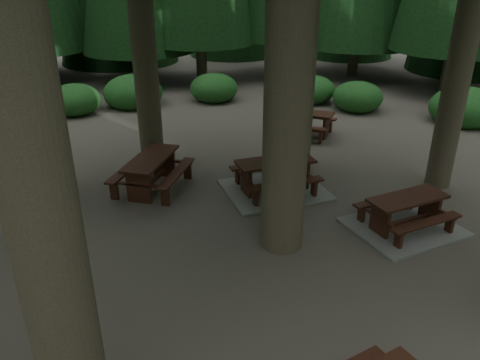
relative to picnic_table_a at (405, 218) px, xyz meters
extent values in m
plane|color=#504941|center=(-3.52, -0.21, -0.25)|extent=(80.00, 80.00, 0.00)
cube|color=gray|center=(0.00, 0.00, -0.22)|extent=(2.53, 2.25, 0.05)
cube|color=#361710|center=(0.00, 0.00, 0.47)|extent=(1.82, 1.03, 0.06)
cube|color=#361710|center=(-0.13, 0.56, 0.18)|extent=(1.72, 0.61, 0.05)
cube|color=#361710|center=(0.13, -0.56, 0.18)|extent=(1.72, 0.61, 0.05)
cube|color=#361710|center=(-0.67, -0.15, 0.10)|extent=(0.19, 0.53, 0.68)
cube|color=#361710|center=(-0.67, -0.15, 0.15)|extent=(0.38, 1.36, 0.06)
cube|color=#361710|center=(0.67, 0.15, 0.10)|extent=(0.19, 0.53, 0.68)
cube|color=#361710|center=(0.67, 0.15, 0.15)|extent=(0.38, 1.36, 0.06)
cube|color=#361710|center=(0.00, 0.00, -0.08)|extent=(1.41, 0.39, 0.08)
cube|color=#361710|center=(-5.11, 3.12, 0.56)|extent=(1.53, 2.07, 0.06)
cube|color=#361710|center=(-5.69, 3.40, 0.24)|extent=(1.10, 1.86, 0.05)
cube|color=#361710|center=(-4.53, 2.83, 0.24)|extent=(1.10, 1.86, 0.05)
cube|color=#361710|center=(-5.45, 2.42, 0.14)|extent=(0.57, 0.34, 0.78)
cube|color=#361710|center=(-5.45, 2.42, 0.21)|extent=(1.44, 0.76, 0.06)
cube|color=#361710|center=(-4.77, 3.82, 0.14)|extent=(0.57, 0.34, 0.78)
cube|color=#361710|center=(-4.77, 3.82, 0.21)|extent=(1.44, 0.76, 0.06)
cube|color=#361710|center=(-5.11, 3.12, -0.05)|extent=(0.79, 1.49, 0.09)
cube|color=gray|center=(-2.17, 2.33, -0.22)|extent=(2.63, 2.26, 0.05)
cube|color=#361710|center=(-2.17, 2.33, 0.54)|extent=(1.96, 0.95, 0.06)
cube|color=#361710|center=(-2.25, 2.95, 0.22)|extent=(1.90, 0.49, 0.05)
cube|color=#361710|center=(-2.10, 1.71, 0.22)|extent=(1.90, 0.49, 0.05)
cube|color=#361710|center=(-2.92, 2.24, 0.13)|extent=(0.15, 0.58, 0.75)
cube|color=#361710|center=(-2.92, 2.24, 0.19)|extent=(0.27, 1.51, 0.06)
cube|color=#361710|center=(-1.43, 2.42, 0.13)|extent=(0.15, 0.58, 0.75)
cube|color=#361710|center=(-1.43, 2.42, 0.19)|extent=(0.27, 1.51, 0.06)
cube|color=#361710|center=(-2.17, 2.33, -0.06)|extent=(1.57, 0.27, 0.08)
cube|color=#361710|center=(-0.04, 6.18, 0.50)|extent=(1.86, 1.64, 0.06)
cube|color=#361710|center=(0.32, 6.66, 0.20)|extent=(1.59, 1.28, 0.05)
cube|color=#361710|center=(-0.40, 5.70, 0.20)|extent=(1.59, 1.28, 0.05)
cube|color=#361710|center=(-0.62, 6.61, 0.11)|extent=(0.39, 0.49, 0.72)
cube|color=#361710|center=(-0.62, 6.61, 0.17)|extent=(0.94, 1.21, 0.06)
cube|color=#361710|center=(0.53, 5.74, 0.11)|extent=(0.39, 0.49, 0.72)
cube|color=#361710|center=(0.53, 5.74, 0.17)|extent=(0.94, 1.21, 0.06)
cube|color=#361710|center=(-0.04, 6.18, -0.07)|extent=(1.25, 0.97, 0.08)
ellipsoid|color=#21551D|center=(5.92, 6.24, 0.15)|extent=(2.42, 2.42, 1.49)
ellipsoid|color=#21551D|center=(2.91, 8.48, 0.15)|extent=(1.90, 1.90, 1.17)
ellipsoid|color=#21551D|center=(1.62, 9.95, 0.15)|extent=(1.84, 1.84, 1.13)
ellipsoid|color=#21551D|center=(-2.22, 11.04, 0.15)|extent=(1.95, 1.95, 1.20)
ellipsoid|color=#21551D|center=(-5.46, 10.99, 0.15)|extent=(2.31, 2.31, 1.42)
ellipsoid|color=#21551D|center=(-7.61, 10.35, 0.15)|extent=(1.93, 1.93, 1.19)
camera|label=1|loc=(-5.26, -7.66, 4.88)|focal=35.00mm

